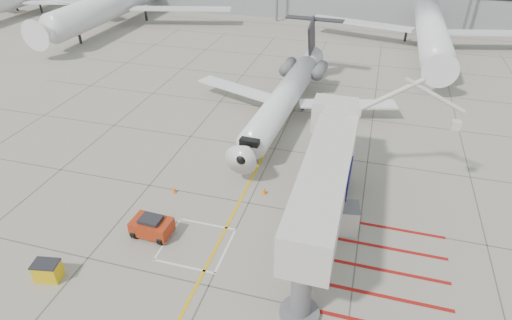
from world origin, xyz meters
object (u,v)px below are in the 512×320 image
(regional_jet, at_px, (279,93))
(spill_bin, at_px, (47,271))
(jet_bridge, at_px, (323,191))
(pushback_tug, at_px, (152,226))

(regional_jet, xyz_separation_m, spill_bin, (-8.51, -21.93, -2.96))
(jet_bridge, bearing_deg, pushback_tug, -164.61)
(regional_jet, height_order, spill_bin, regional_jet)
(regional_jet, xyz_separation_m, pushback_tug, (-4.44, -16.87, -2.83))
(jet_bridge, bearing_deg, regional_jet, 113.82)
(regional_jet, bearing_deg, spill_bin, -107.96)
(pushback_tug, bearing_deg, regional_jet, 77.61)
(jet_bridge, xyz_separation_m, spill_bin, (-14.61, -7.91, -3.11))
(pushback_tug, bearing_deg, jet_bridge, 17.45)
(pushback_tug, height_order, spill_bin, pushback_tug)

